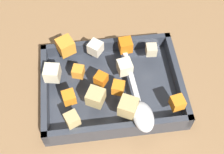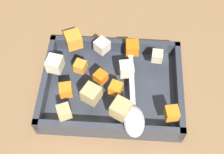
# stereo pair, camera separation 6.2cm
# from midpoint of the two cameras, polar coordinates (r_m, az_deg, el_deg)

# --- Properties ---
(ground_plane) EXTENTS (4.00, 4.00, 0.00)m
(ground_plane) POSITION_cam_midpoint_polar(r_m,az_deg,el_deg) (0.66, -1.17, -3.83)
(ground_plane) COLOR #936D47
(baking_dish) EXTENTS (0.29, 0.22, 0.05)m
(baking_dish) POSITION_cam_midpoint_polar(r_m,az_deg,el_deg) (0.65, -2.69, -2.24)
(baking_dish) COLOR #333842
(baking_dish) RESTS_ON ground_plane
(carrot_chunk_back_center) EXTENTS (0.04, 0.04, 0.03)m
(carrot_chunk_back_center) POSITION_cam_midpoint_polar(r_m,az_deg,el_deg) (0.67, -11.28, 5.48)
(carrot_chunk_back_center) COLOR orange
(carrot_chunk_back_center) RESTS_ON baking_dish
(carrot_chunk_mid_right) EXTENTS (0.03, 0.03, 0.02)m
(carrot_chunk_mid_right) POSITION_cam_midpoint_polar(r_m,az_deg,el_deg) (0.59, 9.18, -4.98)
(carrot_chunk_mid_right) COLOR orange
(carrot_chunk_mid_right) RESTS_ON baking_dish
(carrot_chunk_corner_sw) EXTENTS (0.03, 0.03, 0.02)m
(carrot_chunk_corner_sw) POSITION_cam_midpoint_polar(r_m,az_deg,el_deg) (0.60, -1.76, -2.22)
(carrot_chunk_corner_sw) COLOR orange
(carrot_chunk_corner_sw) RESTS_ON baking_dish
(carrot_chunk_near_spoon) EXTENTS (0.03, 0.03, 0.02)m
(carrot_chunk_near_spoon) POSITION_cam_midpoint_polar(r_m,az_deg,el_deg) (0.63, -9.10, 0.80)
(carrot_chunk_near_spoon) COLOR orange
(carrot_chunk_near_spoon) RESTS_ON baking_dish
(carrot_chunk_heap_side) EXTENTS (0.03, 0.03, 0.02)m
(carrot_chunk_heap_side) POSITION_cam_midpoint_polar(r_m,az_deg,el_deg) (0.60, -10.93, -3.98)
(carrot_chunk_heap_side) COLOR orange
(carrot_chunk_heap_side) RESTS_ON baking_dish
(carrot_chunk_near_right) EXTENTS (0.03, 0.03, 0.03)m
(carrot_chunk_near_right) POSITION_cam_midpoint_polar(r_m,az_deg,el_deg) (0.66, -0.15, 5.75)
(carrot_chunk_near_right) COLOR orange
(carrot_chunk_near_right) RESTS_ON baking_dish
(carrot_chunk_rim_edge) EXTENTS (0.03, 0.03, 0.02)m
(carrot_chunk_rim_edge) POSITION_cam_midpoint_polar(r_m,az_deg,el_deg) (0.61, -4.94, -0.59)
(carrot_chunk_rim_edge) COLOR orange
(carrot_chunk_rim_edge) RESTS_ON baking_dish
(potato_chunk_under_handle) EXTENTS (0.03, 0.03, 0.02)m
(potato_chunk_under_handle) POSITION_cam_midpoint_polar(r_m,az_deg,el_deg) (0.58, -10.49, -8.00)
(potato_chunk_under_handle) COLOR tan
(potato_chunk_under_handle) RESTS_ON baking_dish
(potato_chunk_heap_top) EXTENTS (0.04, 0.04, 0.03)m
(potato_chunk_heap_top) POSITION_cam_midpoint_polar(r_m,az_deg,el_deg) (0.59, -6.06, -3.96)
(potato_chunk_heap_top) COLOR tan
(potato_chunk_heap_top) RESTS_ON baking_dish
(potato_chunk_front_center) EXTENTS (0.04, 0.04, 0.03)m
(potato_chunk_front_center) POSITION_cam_midpoint_polar(r_m,az_deg,el_deg) (0.63, -13.83, 0.52)
(potato_chunk_front_center) COLOR beige
(potato_chunk_front_center) RESTS_ON baking_dish
(potato_chunk_corner_nw) EXTENTS (0.03, 0.03, 0.03)m
(potato_chunk_corner_nw) POSITION_cam_midpoint_polar(r_m,az_deg,el_deg) (0.62, -0.44, 1.68)
(potato_chunk_corner_nw) COLOR beige
(potato_chunk_corner_nw) RESTS_ON baking_dish
(potato_chunk_corner_se) EXTENTS (0.02, 0.02, 0.02)m
(potato_chunk_corner_se) POSITION_cam_midpoint_polar(r_m,az_deg,el_deg) (0.66, 4.66, 4.87)
(potato_chunk_corner_se) COLOR beige
(potato_chunk_corner_se) RESTS_ON baking_dish
(potato_chunk_mid_left) EXTENTS (0.04, 0.04, 0.03)m
(potato_chunk_mid_left) POSITION_cam_midpoint_polar(r_m,az_deg,el_deg) (0.58, -0.03, -5.84)
(potato_chunk_mid_left) COLOR tan
(potato_chunk_mid_left) RESTS_ON baking_dish
(parsnip_chunk_far_left) EXTENTS (0.04, 0.04, 0.03)m
(parsnip_chunk_far_left) POSITION_cam_midpoint_polar(r_m,az_deg,el_deg) (0.66, -5.80, 5.24)
(parsnip_chunk_far_left) COLOR silver
(parsnip_chunk_far_left) RESTS_ON baking_dish
(serving_spoon) EXTENTS (0.04, 0.21, 0.02)m
(serving_spoon) POSITION_cam_midpoint_polar(r_m,az_deg,el_deg) (0.58, 2.47, -6.46)
(serving_spoon) COLOR silver
(serving_spoon) RESTS_ON baking_dish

